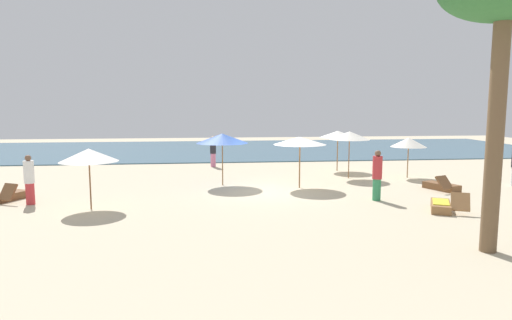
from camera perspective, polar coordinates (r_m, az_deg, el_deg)
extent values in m
plane|color=beige|center=(18.43, 1.80, -3.96)|extent=(60.00, 60.00, 0.00)
cube|color=#3D6075|center=(35.17, -2.17, 1.39)|extent=(48.00, 16.00, 0.06)
cylinder|color=olive|center=(24.24, 10.38, 1.10)|extent=(0.05, 0.05, 2.10)
cone|color=white|center=(24.16, 10.43, 3.28)|extent=(1.96, 1.96, 0.35)
cylinder|color=olive|center=(19.55, -4.31, -0.02)|extent=(0.05, 0.05, 2.24)
cone|color=#3359B2|center=(19.46, -4.34, 2.78)|extent=(2.26, 2.26, 0.42)
cylinder|color=brown|center=(16.06, -20.50, -2.40)|extent=(0.05, 0.05, 2.02)
cone|color=white|center=(15.95, -20.63, 0.59)|extent=(1.94, 1.94, 0.44)
cylinder|color=brown|center=(21.88, 11.82, 0.58)|extent=(0.05, 0.05, 2.22)
cone|color=silver|center=(21.79, 11.88, 3.09)|extent=(1.93, 1.93, 0.39)
cylinder|color=olive|center=(22.80, 18.88, 0.22)|extent=(0.05, 0.05, 1.90)
cone|color=silver|center=(22.72, 18.96, 2.16)|extent=(1.71, 1.71, 0.45)
cylinder|color=olive|center=(19.03, 5.61, -0.39)|extent=(0.06, 0.06, 2.13)
cone|color=white|center=(18.93, 5.64, 2.48)|extent=(2.23, 2.23, 0.33)
cube|color=brown|center=(20.13, 22.65, -3.16)|extent=(1.11, 1.62, 0.28)
cube|color=brown|center=(19.40, 22.96, -2.71)|extent=(0.71, 0.66, 0.53)
cube|color=olive|center=(16.27, 22.56, -5.50)|extent=(1.21, 1.61, 0.28)
cube|color=olive|center=(15.84, 24.71, -4.88)|extent=(0.72, 0.67, 0.55)
cube|color=yellow|center=(16.24, 22.59, -4.96)|extent=(0.93, 1.17, 0.03)
cube|color=brown|center=(18.97, -29.26, -4.13)|extent=(1.21, 1.61, 0.28)
cube|color=brown|center=(18.23, -29.17, -3.60)|extent=(0.69, 0.62, 0.58)
cylinder|color=#D17299|center=(25.55, -5.51, -0.02)|extent=(0.29, 0.29, 0.76)
cylinder|color=#26262D|center=(25.46, -5.53, 1.72)|extent=(0.34, 0.34, 0.79)
sphere|color=beige|center=(25.42, -5.54, 2.82)|extent=(0.21, 0.21, 0.21)
cylinder|color=#BF3338|center=(17.80, -26.94, -3.88)|extent=(0.31, 0.31, 0.77)
cylinder|color=white|center=(17.68, -27.08, -1.38)|extent=(0.37, 0.37, 0.80)
sphere|color=brown|center=(17.62, -27.18, 0.23)|extent=(0.22, 0.22, 0.22)
cylinder|color=#338C59|center=(17.13, 15.19, -3.68)|extent=(0.32, 0.32, 0.81)
cylinder|color=#BF3338|center=(17.00, 15.28, -0.94)|extent=(0.37, 0.37, 0.85)
sphere|color=brown|center=(16.94, 15.34, 0.82)|extent=(0.23, 0.23, 0.23)
cylinder|color=brown|center=(11.89, 28.31, 2.96)|extent=(0.39, 0.39, 5.71)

